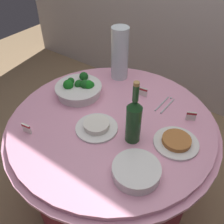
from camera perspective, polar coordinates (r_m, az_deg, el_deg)
ground_plane at (r=1.90m, az=0.00°, el=-18.42°), size 6.00×6.00×0.00m
buffet_table at (r=1.59m, az=0.00°, el=-11.43°), size 1.16×1.16×0.74m
broccoli_bowl at (r=1.49m, az=-7.70°, el=5.47°), size 0.28×0.28×0.11m
plate_stack at (r=1.07m, az=5.71°, el=-13.56°), size 0.21×0.21×0.05m
wine_bottle at (r=1.13m, az=5.11°, el=-1.79°), size 0.07×0.07×0.34m
decorative_fruit_vase at (r=1.59m, az=1.81°, el=12.83°), size 0.11×0.11×0.34m
serving_tongs at (r=1.45m, az=12.39°, el=1.81°), size 0.05×0.17×0.01m
food_plate_peanuts at (r=1.23m, az=14.82°, el=-6.74°), size 0.22×0.22×0.03m
food_plate_rice at (r=1.26m, az=-3.64°, el=-3.38°), size 0.22×0.22×0.04m
label_placard_front at (r=1.30m, az=-19.43°, el=-3.57°), size 0.05×0.02×0.05m
label_placard_mid at (r=1.36m, az=18.09°, el=-0.83°), size 0.05×0.03×0.05m
label_placard_rear at (r=1.48m, az=7.30°, el=4.78°), size 0.05×0.02×0.05m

